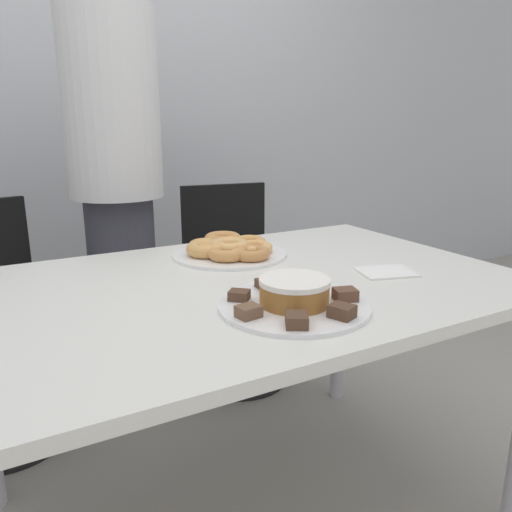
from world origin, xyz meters
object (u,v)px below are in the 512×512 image
office_chair_right (235,290)px  person_standing (117,181)px  napkin (386,272)px  frosted_cake (293,291)px  plate_cake (293,306)px  plate_donuts (230,254)px

office_chair_right → person_standing: bearing=-175.0°
napkin → frosted_cake: bearing=-164.7°
plate_cake → plate_donuts: 0.49m
napkin → office_chair_right: bearing=89.8°
person_standing → napkin: person_standing is taller
office_chair_right → plate_cake: size_ratio=2.54×
plate_cake → napkin: plate_cake is taller
plate_cake → frosted_cake: size_ratio=2.14×
office_chair_right → plate_donuts: size_ratio=2.44×
office_chair_right → napkin: (-0.00, -0.94, 0.33)m
plate_donuts → napkin: (0.29, -0.38, -0.00)m
plate_cake → plate_donuts: bearing=80.6°
office_chair_right → plate_cake: (-0.38, -1.04, 0.34)m
person_standing → frosted_cake: person_standing is taller
plate_donuts → napkin: 0.48m
person_standing → frosted_cake: (0.11, -1.07, -0.15)m
plate_donuts → frosted_cake: 0.49m
person_standing → plate_donuts: person_standing is taller
person_standing → frosted_cake: 1.08m
person_standing → frosted_cake: bearing=-84.0°
person_standing → office_chair_right: person_standing is taller
plate_cake → frosted_cake: 0.03m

